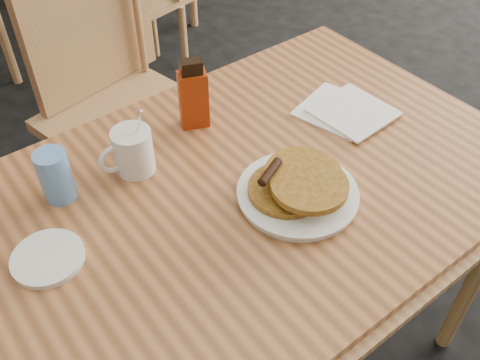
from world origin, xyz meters
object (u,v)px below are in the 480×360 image
at_px(chair_main_far, 111,75).
at_px(coffee_mug, 132,151).
at_px(syrup_bottle, 193,96).
at_px(blue_tumbler, 55,176).
at_px(main_table, 252,193).
at_px(pancake_plate, 298,189).

bearing_deg(chair_main_far, coffee_mug, -122.44).
distance_m(syrup_bottle, blue_tumbler, 0.37).
xyz_separation_m(chair_main_far, syrup_bottle, (0.01, -0.52, 0.21)).
bearing_deg(chair_main_far, blue_tumbler, -136.45).
bearing_deg(chair_main_far, main_table, -104.00).
bearing_deg(syrup_bottle, coffee_mug, -141.76).
bearing_deg(blue_tumbler, main_table, -27.60).
bearing_deg(pancake_plate, chair_main_far, 93.72).
xyz_separation_m(main_table, blue_tumbler, (-0.36, 0.19, 0.10)).
bearing_deg(main_table, syrup_bottle, 90.01).
bearing_deg(coffee_mug, chair_main_far, 73.68).
xyz_separation_m(main_table, syrup_bottle, (-0.00, 0.24, 0.12)).
height_order(pancake_plate, syrup_bottle, syrup_bottle).
relative_size(main_table, syrup_bottle, 7.38).
distance_m(main_table, chair_main_far, 0.76).
relative_size(coffee_mug, syrup_bottle, 0.92).
distance_m(main_table, syrup_bottle, 0.27).
distance_m(pancake_plate, blue_tumbler, 0.50).
bearing_deg(blue_tumbler, pancake_plate, -35.16).
bearing_deg(pancake_plate, main_table, 115.16).
bearing_deg(pancake_plate, syrup_bottle, 97.77).
height_order(chair_main_far, coffee_mug, chair_main_far).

